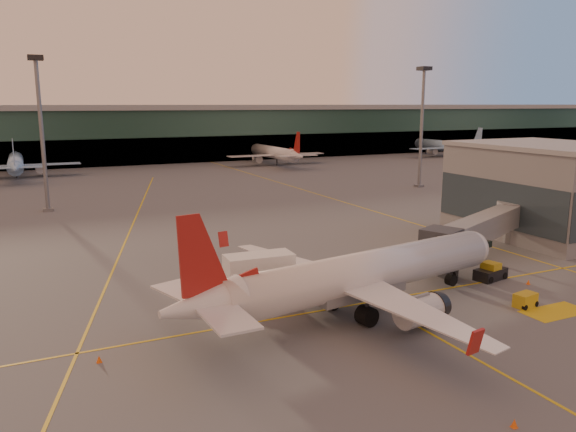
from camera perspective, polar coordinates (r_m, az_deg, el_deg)
name	(u,v)px	position (r m, az deg, el deg)	size (l,w,h in m)	color
ground	(356,330)	(46.39, 6.89, -11.43)	(600.00, 600.00, 0.00)	#4C4F54
taxi_markings	(150,229)	(84.01, -13.87, -1.30)	(100.12, 173.00, 0.01)	gold
terminal	(106,135)	(179.59, -18.01, 7.87)	(400.00, 20.00, 17.60)	#19382D
gate_building	(547,189)	(85.28, 24.80, 2.47)	(18.40, 22.40, 12.60)	slate
mast_west_near	(41,123)	(102.17, -23.81, 8.68)	(2.40, 2.40, 25.60)	slate
mast_east_near	(422,118)	(125.37, 13.46, 9.64)	(2.40, 2.40, 25.60)	slate
distant_aircraft_row	(34,176)	(155.13, -24.36, 3.70)	(290.00, 34.00, 13.00)	#88B4E3
main_airplane	(356,276)	(48.48, 6.94, -6.11)	(34.79, 31.54, 10.53)	silver
jet_bridge	(486,227)	(69.69, 19.46, -1.10)	(23.69, 12.97, 5.41)	slate
catering_truck	(260,276)	(50.69, -2.87, -6.13)	(6.23, 3.07, 4.73)	red
gpu_cart	(525,300)	(55.06, 22.98, -7.88)	(2.34, 1.63, 1.26)	#B99917
pushback_tug	(491,273)	(62.04, 19.90, -5.42)	(3.79, 2.52, 1.80)	black
cone_nose	(528,282)	(61.91, 23.23, -6.18)	(0.39, 0.39, 0.49)	#EF590C
cone_tail	(99,359)	(42.85, -18.64, -13.61)	(0.40, 0.40, 0.51)	#EF590C
cone_wing_right	(514,423)	(35.95, 22.01, -18.95)	(0.40, 0.40, 0.51)	#EF590C
cone_wing_left	(266,261)	(64.21, -2.28, -4.60)	(0.44, 0.44, 0.56)	#EF590C
cone_fwd	(523,294)	(57.67, 22.76, -7.36)	(0.46, 0.46, 0.59)	#EF590C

